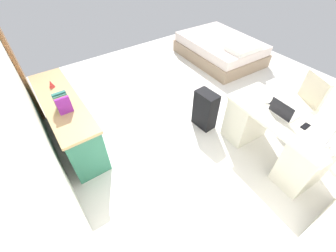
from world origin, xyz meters
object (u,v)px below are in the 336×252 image
(office_chair, at_px, (297,107))
(suitcase_black, at_px, (205,110))
(desk, at_px, (275,136))
(desk_lamp, at_px, (334,126))
(computer_mouse, at_px, (268,102))
(credenza, at_px, (69,120))
(laptop, at_px, (283,112))
(cell_phone_near_laptop, at_px, (305,126))
(bed, at_px, (220,49))
(figurine_small, at_px, (51,84))
(cell_phone_by_mouse, at_px, (273,102))

(office_chair, relative_size, suitcase_black, 1.46)
(desk, relative_size, desk_lamp, 4.30)
(computer_mouse, bearing_deg, desk_lamp, 177.27)
(desk, relative_size, office_chair, 1.58)
(office_chair, distance_m, credenza, 3.50)
(office_chair, height_order, laptop, laptop)
(cell_phone_near_laptop, bearing_deg, laptop, 6.94)
(bed, xyz_separation_m, figurine_small, (-0.22, 3.76, 0.57))
(cell_phone_by_mouse, bearing_deg, cell_phone_near_laptop, -155.79)
(laptop, xyz_separation_m, computer_mouse, (0.26, -0.06, -0.03))
(laptop, height_order, cell_phone_by_mouse, laptop)
(figurine_small, bearing_deg, office_chair, -125.92)
(bed, distance_m, laptop, 3.02)
(suitcase_black, bearing_deg, desk_lamp, -171.68)
(suitcase_black, bearing_deg, cell_phone_by_mouse, -152.23)
(bed, bearing_deg, desk_lamp, 152.72)
(office_chair, height_order, computer_mouse, office_chair)
(cell_phone_near_laptop, bearing_deg, desk_lamp, 160.83)
(desk, bearing_deg, laptop, 4.27)
(office_chair, distance_m, cell_phone_near_laptop, 0.93)
(desk, distance_m, cell_phone_near_laptop, 0.45)
(cell_phone_near_laptop, relative_size, desk_lamp, 0.39)
(desk, xyz_separation_m, suitcase_black, (1.02, 0.34, -0.07))
(suitcase_black, xyz_separation_m, figurine_small, (1.32, 1.87, 0.49))
(credenza, bearing_deg, desk_lamp, -138.72)
(laptop, bearing_deg, office_chair, -80.95)
(desk, xyz_separation_m, figurine_small, (2.34, 2.21, 0.42))
(credenza, height_order, laptop, laptop)
(cell_phone_near_laptop, distance_m, figurine_small, 3.44)
(desk, bearing_deg, desk_lamp, 175.63)
(desk, xyz_separation_m, bed, (2.57, -1.55, -0.15))
(credenza, bearing_deg, cell_phone_near_laptop, -134.62)
(office_chair, relative_size, cell_phone_near_laptop, 6.91)
(cell_phone_by_mouse, bearing_deg, computer_mouse, 87.25)
(bed, height_order, laptop, laptop)
(bed, bearing_deg, office_chair, 162.56)
(desk, xyz_separation_m, cell_phone_by_mouse, (0.25, -0.11, 0.37))
(bed, relative_size, suitcase_black, 3.05)
(office_chair, distance_m, bed, 2.52)
(suitcase_black, distance_m, computer_mouse, 0.94)
(credenza, distance_m, suitcase_black, 2.10)
(desk_lamp, bearing_deg, computer_mouse, -6.78)
(bed, xyz_separation_m, cell_phone_by_mouse, (-2.31, 1.43, 0.52))
(bed, relative_size, computer_mouse, 19.61)
(credenza, relative_size, computer_mouse, 18.00)
(laptop, relative_size, computer_mouse, 3.25)
(computer_mouse, distance_m, desk_lamp, 0.84)
(office_chair, bearing_deg, desk, 101.80)
(cell_phone_near_laptop, height_order, cell_phone_by_mouse, same)
(credenza, distance_m, bed, 3.81)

